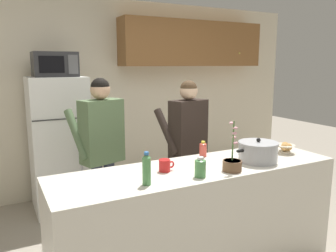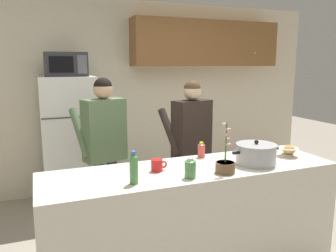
{
  "view_description": "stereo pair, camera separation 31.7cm",
  "coord_description": "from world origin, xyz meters",
  "px_view_note": "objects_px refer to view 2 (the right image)",
  "views": [
    {
      "loc": [
        -1.44,
        -2.22,
        1.75
      ],
      "look_at": [
        0.0,
        0.55,
        1.17
      ],
      "focal_mm": 35.97,
      "sensor_mm": 36.0,
      "label": 1
    },
    {
      "loc": [
        -1.15,
        -2.36,
        1.75
      ],
      "look_at": [
        0.0,
        0.55,
        1.17
      ],
      "focal_mm": 35.97,
      "sensor_mm": 36.0,
      "label": 2
    }
  ],
  "objects_px": {
    "cooking_pot": "(256,154)",
    "bottle_near_edge": "(201,150)",
    "potted_orchid": "(225,165)",
    "bottle_mid_counter": "(190,168)",
    "bottle_far_corner": "(134,168)",
    "refrigerator": "(70,142)",
    "person_near_pot": "(104,139)",
    "microwave": "(66,64)",
    "person_by_sink": "(191,138)",
    "bread_bowl": "(288,151)",
    "coffee_mug": "(157,165)"
  },
  "relations": [
    {
      "from": "cooking_pot",
      "to": "bottle_near_edge",
      "type": "height_order",
      "value": "cooking_pot"
    },
    {
      "from": "bottle_near_edge",
      "to": "potted_orchid",
      "type": "bearing_deg",
      "value": -93.82
    },
    {
      "from": "bottle_mid_counter",
      "to": "bottle_far_corner",
      "type": "height_order",
      "value": "bottle_far_corner"
    },
    {
      "from": "refrigerator",
      "to": "person_near_pot",
      "type": "bearing_deg",
      "value": -74.01
    },
    {
      "from": "cooking_pot",
      "to": "microwave",
      "type": "bearing_deg",
      "value": 124.61
    },
    {
      "from": "person_by_sink",
      "to": "bread_bowl",
      "type": "distance_m",
      "value": 0.99
    },
    {
      "from": "microwave",
      "to": "bottle_mid_counter",
      "type": "distance_m",
      "value": 2.27
    },
    {
      "from": "microwave",
      "to": "person_by_sink",
      "type": "xyz_separation_m",
      "value": [
        1.14,
        -1.05,
        -0.76
      ]
    },
    {
      "from": "bottle_near_edge",
      "to": "bottle_mid_counter",
      "type": "relative_size",
      "value": 0.92
    },
    {
      "from": "bottle_far_corner",
      "to": "potted_orchid",
      "type": "relative_size",
      "value": 0.59
    },
    {
      "from": "potted_orchid",
      "to": "person_near_pot",
      "type": "bearing_deg",
      "value": 121.58
    },
    {
      "from": "bottle_mid_counter",
      "to": "bottle_far_corner",
      "type": "relative_size",
      "value": 0.65
    },
    {
      "from": "person_by_sink",
      "to": "potted_orchid",
      "type": "xyz_separation_m",
      "value": [
        -0.18,
        -0.98,
        0.0
      ]
    },
    {
      "from": "microwave",
      "to": "cooking_pot",
      "type": "distance_m",
      "value": 2.45
    },
    {
      "from": "bottle_far_corner",
      "to": "person_near_pot",
      "type": "bearing_deg",
      "value": 89.42
    },
    {
      "from": "bread_bowl",
      "to": "person_near_pot",
      "type": "bearing_deg",
      "value": 147.42
    },
    {
      "from": "person_near_pot",
      "to": "potted_orchid",
      "type": "xyz_separation_m",
      "value": [
        0.71,
        -1.15,
        -0.02
      ]
    },
    {
      "from": "microwave",
      "to": "bottle_far_corner",
      "type": "xyz_separation_m",
      "value": [
        0.25,
        -2.01,
        -0.71
      ]
    },
    {
      "from": "bread_bowl",
      "to": "bottle_near_edge",
      "type": "height_order",
      "value": "bottle_near_edge"
    },
    {
      "from": "person_near_pot",
      "to": "cooking_pot",
      "type": "bearing_deg",
      "value": -44.26
    },
    {
      "from": "refrigerator",
      "to": "bread_bowl",
      "type": "distance_m",
      "value": 2.55
    },
    {
      "from": "cooking_pot",
      "to": "bottle_mid_counter",
      "type": "xyz_separation_m",
      "value": [
        -0.66,
        -0.12,
        -0.01
      ]
    },
    {
      "from": "refrigerator",
      "to": "coffee_mug",
      "type": "height_order",
      "value": "refrigerator"
    },
    {
      "from": "coffee_mug",
      "to": "potted_orchid",
      "type": "bearing_deg",
      "value": -26.3
    },
    {
      "from": "refrigerator",
      "to": "person_near_pot",
      "type": "xyz_separation_m",
      "value": [
        0.26,
        -0.9,
        0.21
      ]
    },
    {
      "from": "person_by_sink",
      "to": "bottle_mid_counter",
      "type": "xyz_separation_m",
      "value": [
        -0.48,
        -0.99,
        0.02
      ]
    },
    {
      "from": "bread_bowl",
      "to": "bottle_mid_counter",
      "type": "distance_m",
      "value": 1.1
    },
    {
      "from": "bottle_mid_counter",
      "to": "coffee_mug",
      "type": "bearing_deg",
      "value": 125.77
    },
    {
      "from": "coffee_mug",
      "to": "bread_bowl",
      "type": "relative_size",
      "value": 0.7
    },
    {
      "from": "bottle_mid_counter",
      "to": "potted_orchid",
      "type": "xyz_separation_m",
      "value": [
        0.3,
        0.01,
        -0.01
      ]
    },
    {
      "from": "microwave",
      "to": "refrigerator",
      "type": "bearing_deg",
      "value": 90.07
    },
    {
      "from": "microwave",
      "to": "bottle_near_edge",
      "type": "relative_size",
      "value": 3.39
    },
    {
      "from": "coffee_mug",
      "to": "potted_orchid",
      "type": "relative_size",
      "value": 0.33
    },
    {
      "from": "refrigerator",
      "to": "coffee_mug",
      "type": "relative_size",
      "value": 12.24
    },
    {
      "from": "person_near_pot",
      "to": "person_by_sink",
      "type": "bearing_deg",
      "value": -10.86
    },
    {
      "from": "person_near_pot",
      "to": "cooking_pot",
      "type": "height_order",
      "value": "person_near_pot"
    },
    {
      "from": "refrigerator",
      "to": "person_by_sink",
      "type": "distance_m",
      "value": 1.58
    },
    {
      "from": "bottle_mid_counter",
      "to": "person_near_pot",
      "type": "bearing_deg",
      "value": 109.41
    },
    {
      "from": "bottle_near_edge",
      "to": "refrigerator",
      "type": "bearing_deg",
      "value": 122.06
    },
    {
      "from": "refrigerator",
      "to": "potted_orchid",
      "type": "xyz_separation_m",
      "value": [
        0.97,
        -2.06,
        0.18
      ]
    },
    {
      "from": "bread_bowl",
      "to": "bottle_near_edge",
      "type": "distance_m",
      "value": 0.79
    },
    {
      "from": "coffee_mug",
      "to": "bottle_mid_counter",
      "type": "bearing_deg",
      "value": -54.23
    },
    {
      "from": "refrigerator",
      "to": "bottle_far_corner",
      "type": "distance_m",
      "value": 2.06
    },
    {
      "from": "person_near_pot",
      "to": "bottle_near_edge",
      "type": "xyz_separation_m",
      "value": [
        0.74,
        -0.69,
        -0.02
      ]
    },
    {
      "from": "cooking_pot",
      "to": "bottle_far_corner",
      "type": "distance_m",
      "value": 1.08
    },
    {
      "from": "microwave",
      "to": "bottle_far_corner",
      "type": "height_order",
      "value": "microwave"
    },
    {
      "from": "microwave",
      "to": "potted_orchid",
      "type": "distance_m",
      "value": 2.38
    },
    {
      "from": "person_near_pot",
      "to": "potted_orchid",
      "type": "height_order",
      "value": "person_near_pot"
    },
    {
      "from": "bottle_mid_counter",
      "to": "potted_orchid",
      "type": "bearing_deg",
      "value": 1.02
    },
    {
      "from": "potted_orchid",
      "to": "bottle_far_corner",
      "type": "bearing_deg",
      "value": 177.88
    }
  ]
}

